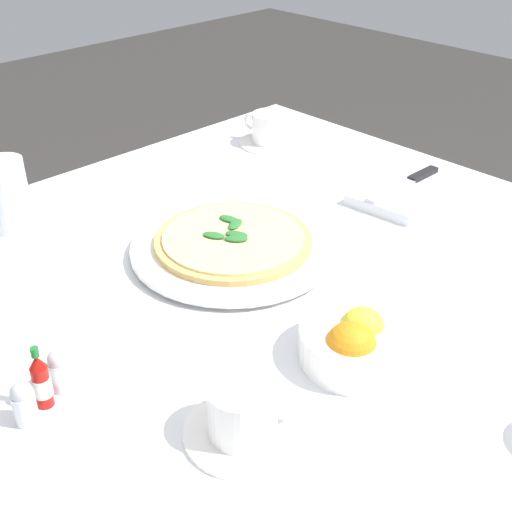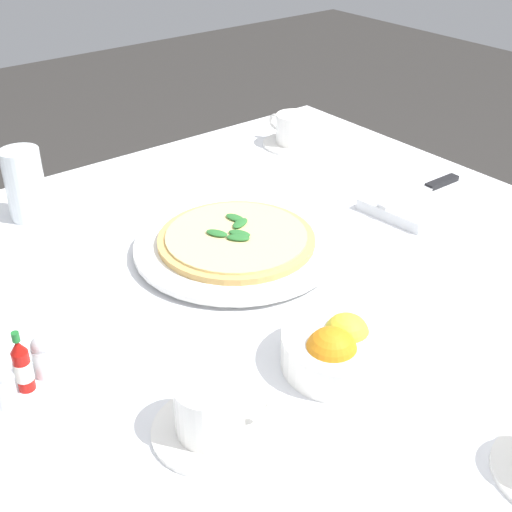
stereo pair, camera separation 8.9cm
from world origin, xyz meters
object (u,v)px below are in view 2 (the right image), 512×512
object	(u,v)px
water_glass_near_left	(26,188)
citrus_bowl	(341,348)
pizza	(236,238)
dinner_knife	(423,190)
pepper_shaker	(43,358)
pizza_plate	(237,246)
salt_shaker	(3,387)
coffee_cup_right_edge	(210,411)
napkin_folded	(423,197)
hot_sauce_bottle	(22,366)
coffee_cup_left_edge	(293,131)

from	to	relation	value
water_glass_near_left	citrus_bowl	distance (m)	0.63
pizza	dinner_knife	distance (m)	0.37
water_glass_near_left	pepper_shaker	size ratio (longest dim) A/B	2.20
pizza_plate	salt_shaker	distance (m)	0.42
salt_shaker	coffee_cup_right_edge	bearing A→B (deg)	131.39
pizza_plate	water_glass_near_left	bearing A→B (deg)	-56.31
napkin_folded	hot_sauce_bottle	size ratio (longest dim) A/B	2.80
pizza	napkin_folded	distance (m)	0.38
pizza	citrus_bowl	size ratio (longest dim) A/B	1.64
hot_sauce_bottle	water_glass_near_left	bearing A→B (deg)	-112.72
salt_shaker	pepper_shaker	world-z (taller)	same
pizza_plate	pepper_shaker	xyz separation A→B (m)	(0.35, 0.09, 0.01)
pizza_plate	salt_shaker	size ratio (longest dim) A/B	5.71
napkin_folded	dinner_knife	distance (m)	0.01
pizza	coffee_cup_right_edge	world-z (taller)	coffee_cup_right_edge
napkin_folded	pizza	bearing A→B (deg)	-16.07
salt_shaker	pizza_plate	bearing A→B (deg)	-165.33
dinner_knife	pepper_shaker	world-z (taller)	pepper_shaker
water_glass_near_left	citrus_bowl	size ratio (longest dim) A/B	0.82
citrus_bowl	salt_shaker	distance (m)	0.39
pepper_shaker	coffee_cup_left_edge	bearing A→B (deg)	-152.69
napkin_folded	hot_sauce_bottle	xyz separation A→B (m)	(0.75, 0.03, 0.02)
napkin_folded	salt_shaker	distance (m)	0.78
water_glass_near_left	dinner_knife	size ratio (longest dim) A/B	0.63
pepper_shaker	napkin_folded	bearing A→B (deg)	-178.33
pizza_plate	coffee_cup_right_edge	xyz separation A→B (m)	(0.25, 0.29, 0.02)
dinner_knife	napkin_folded	bearing A→B (deg)	-180.00
water_glass_near_left	hot_sauce_bottle	bearing A→B (deg)	67.28
pizza_plate	dinner_knife	bearing A→B (deg)	169.79
coffee_cup_left_edge	napkin_folded	distance (m)	0.35
coffee_cup_right_edge	water_glass_near_left	bearing A→B (deg)	-93.83
citrus_bowl	hot_sauce_bottle	xyz separation A→B (m)	(0.32, -0.20, 0.01)
pizza_plate	hot_sauce_bottle	bearing A→B (deg)	14.29
napkin_folded	water_glass_near_left	bearing A→B (deg)	-39.16
coffee_cup_left_edge	salt_shaker	world-z (taller)	coffee_cup_left_edge
citrus_bowl	water_glass_near_left	bearing A→B (deg)	-76.36
salt_shaker	pepper_shaker	size ratio (longest dim) A/B	1.00
salt_shaker	pepper_shaker	xyz separation A→B (m)	(-0.06, -0.02, 0.00)
water_glass_near_left	pizza_plate	bearing A→B (deg)	123.69
pepper_shaker	pizza	bearing A→B (deg)	-166.10
coffee_cup_right_edge	citrus_bowl	distance (m)	0.19
coffee_cup_left_edge	hot_sauce_bottle	size ratio (longest dim) A/B	1.59
coffee_cup_left_edge	pizza	bearing A→B (deg)	37.94
citrus_bowl	hot_sauce_bottle	bearing A→B (deg)	-31.74
napkin_folded	dinner_knife	xyz separation A→B (m)	(0.00, -0.00, 0.01)
water_glass_near_left	coffee_cup_left_edge	bearing A→B (deg)	176.78
coffee_cup_left_edge	pepper_shaker	xyz separation A→B (m)	(0.71, 0.37, -0.01)
pizza_plate	pepper_shaker	distance (m)	0.36
coffee_cup_left_edge	coffee_cup_right_edge	xyz separation A→B (m)	(0.61, 0.57, 0.00)
dinner_knife	citrus_bowl	world-z (taller)	citrus_bowl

